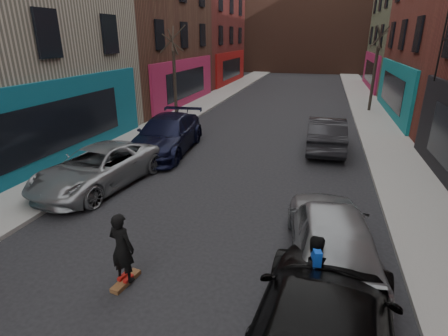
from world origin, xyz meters
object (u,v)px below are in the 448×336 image
Objects in this scene: skateboarder at (122,248)px; pedestrian at (312,271)px; tree_right_far at (376,61)px; skateboard at (126,281)px; parked_left_far at (98,168)px; tree_left_far at (174,66)px; parked_right_end at (326,134)px; parked_left_end at (167,135)px; parked_right_mid at (321,333)px; parked_right_far at (331,233)px.

skateboarder is 3.95m from pedestrian.
skateboard is (-7.12, -21.39, -3.48)m from tree_right_far.
parked_left_far is 5.85m from skateboard.
tree_left_far reaches higher than parked_left_far.
skateboard is (5.28, -15.39, -3.33)m from tree_left_far.
parked_right_end is 6.00× the size of skateboard.
parked_right_end is 3.09× the size of pedestrian.
parked_left_far is 3.35× the size of pedestrian.
skateboarder is at bearing -108.41° from tree_right_far.
tree_left_far is 8.12× the size of skateboard.
parked_left_end reaches higher than parked_left_far.
tree_left_far is 1.13× the size of parked_left_end.
tree_right_far is at bearing 25.82° from tree_left_far.
parked_left_far is at bearing -30.41° from parked_right_mid.
parked_right_end is 2.97× the size of skateboarder.
parked_left_far is 1.11× the size of parked_right_far.
parked_left_far is 8.35m from parked_right_far.
skateboard is (3.68, -4.50, -0.67)m from parked_left_far.
parked_right_far is at bearing -146.49° from skateboarder.
tree_left_far is at bearing -25.01° from parked_right_end.
tree_right_far reaches higher than parked_right_far.
parked_right_mid is (9.40, -16.50, -2.57)m from tree_left_far.
tree_left_far is 1.36× the size of parked_right_end.
parked_right_far is (7.96, -2.50, 0.07)m from parked_left_far.
tree_left_far is at bearing 117.41° from skateboard.
parked_right_end reaches higher than skateboard.
parked_right_end is at bearing -23.74° from tree_left_far.
tree_left_far is at bearing 106.13° from parked_left_far.
pedestrian is at bearing 87.68° from parked_right_end.
parked_left_end is 1.23× the size of parked_right_far.
tree_left_far reaches higher than skateboard.
tree_left_far reaches higher than pedestrian.
skateboard is 0.52× the size of pedestrian.
parked_left_far is 4.46m from parked_left_end.
parked_right_end is at bearing -106.49° from tree_right_far.
parked_left_end is 1.20× the size of parked_right_end.
tree_right_far is at bearing 80.06° from skateboard.
parked_left_end is at bearing -50.10° from parked_right_far.
pedestrian is (-3.20, -20.93, -2.74)m from tree_right_far.
tree_right_far reaches higher than parked_right_end.
tree_left_far is 11.33m from parked_left_far.
parked_right_mid is at bearing -27.97° from parked_left_far.
parked_right_far reaches higher than parked_right_end.
parked_right_mid reaches higher than parked_right_end.
parked_right_end is (-0.16, 9.26, -0.01)m from parked_right_far.
tree_left_far is 19.17m from parked_right_mid.
parked_left_far is at bearing -122.59° from tree_right_far.
skateboarder is at bearing -7.61° from pedestrian.
pedestrian is (6.93, -8.45, -0.05)m from parked_left_end.
tree_left_far is 1.16× the size of parked_right_mid.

